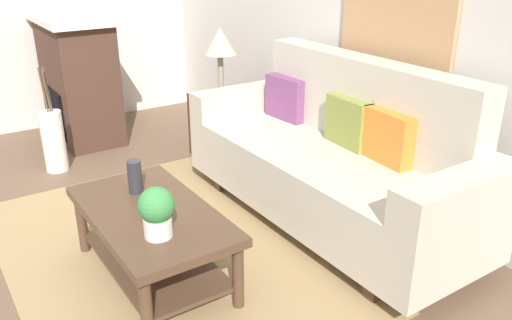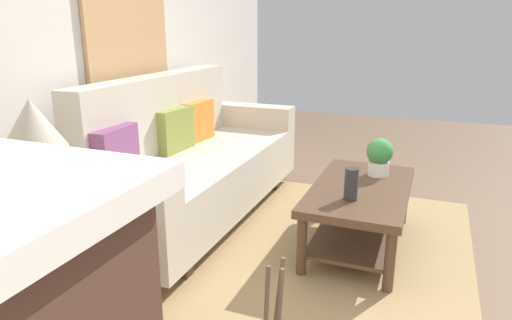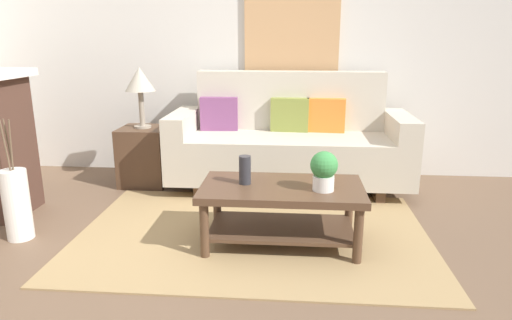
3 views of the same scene
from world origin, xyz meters
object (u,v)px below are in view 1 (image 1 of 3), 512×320
object	(u,v)px
throw_pillow_olive	(349,122)
side_table	(222,126)
floor_vase	(54,141)
tabletop_vase	(135,177)
fireplace	(79,78)
throw_pillow_orange	(388,137)
table_lamp	(220,44)
coffee_table	(152,229)
potted_plant_tabletop	(157,211)
throw_pillow_plum	(286,98)
couch	(333,161)

from	to	relation	value
throw_pillow_olive	side_table	bearing A→B (deg)	-173.80
side_table	floor_vase	xyz separation A→B (m)	(-0.50, -1.31, -0.03)
tabletop_vase	fireplace	bearing A→B (deg)	170.92
throw_pillow_orange	table_lamp	world-z (taller)	table_lamp
throw_pillow_orange	fireplace	distance (m)	3.08
coffee_table	tabletop_vase	size ratio (longest dim) A/B	5.63
coffee_table	potted_plant_tabletop	size ratio (longest dim) A/B	4.20
throw_pillow_plum	tabletop_vase	bearing A→B (deg)	-73.91
coffee_table	floor_vase	distance (m)	1.87
table_lamp	fireplace	size ratio (longest dim) A/B	0.49
tabletop_vase	table_lamp	bearing A→B (deg)	132.23
throw_pillow_olive	tabletop_vase	distance (m)	1.42
tabletop_vase	potted_plant_tabletop	world-z (taller)	potted_plant_tabletop
throw_pillow_orange	fireplace	bearing A→B (deg)	-160.69
throw_pillow_olive	fireplace	xyz separation A→B (m)	(-2.56, -1.02, -0.09)
throw_pillow_olive	floor_vase	size ratio (longest dim) A/B	0.71
potted_plant_tabletop	floor_vase	xyz separation A→B (m)	(-2.14, 0.02, -0.32)
throw_pillow_plum	fireplace	world-z (taller)	fireplace
table_lamp	floor_vase	bearing A→B (deg)	-111.08
throw_pillow_plum	side_table	bearing A→B (deg)	-168.00
throw_pillow_orange	fireplace	xyz separation A→B (m)	(-2.90, -1.02, -0.09)
throw_pillow_plum	throw_pillow_olive	bearing A→B (deg)	0.00
throw_pillow_orange	coffee_table	distance (m)	1.50
throw_pillow_plum	side_table	xyz separation A→B (m)	(-0.72, -0.15, -0.40)
throw_pillow_orange	coffee_table	bearing A→B (deg)	-104.97
fireplace	floor_vase	xyz separation A→B (m)	(0.65, -0.44, -0.33)
table_lamp	tabletop_vase	bearing A→B (deg)	-47.77
tabletop_vase	throw_pillow_olive	bearing A→B (deg)	78.27
fireplace	tabletop_vase	bearing A→B (deg)	-9.08
side_table	throw_pillow_olive	bearing A→B (deg)	6.20
throw_pillow_olive	floor_vase	xyz separation A→B (m)	(-1.90, -1.46, -0.43)
couch	potted_plant_tabletop	world-z (taller)	couch
couch	throw_pillow_plum	bearing A→B (deg)	169.58
tabletop_vase	floor_vase	bearing A→B (deg)	-177.17
potted_plant_tabletop	throw_pillow_olive	bearing A→B (deg)	99.22
throw_pillow_olive	coffee_table	xyz separation A→B (m)	(-0.03, -1.40, -0.37)
throw_pillow_plum	tabletop_vase	xyz separation A→B (m)	(0.40, -1.38, -0.15)
couch	side_table	xyz separation A→B (m)	(-1.40, -0.03, -0.15)
couch	fireplace	distance (m)	2.71
couch	potted_plant_tabletop	size ratio (longest dim) A/B	8.40
potted_plant_tabletop	side_table	bearing A→B (deg)	141.11
tabletop_vase	fireplace	world-z (taller)	fireplace
fireplace	throw_pillow_plum	bearing A→B (deg)	28.46
couch	floor_vase	world-z (taller)	couch
tabletop_vase	side_table	size ratio (longest dim) A/B	0.35
couch	throw_pillow_olive	size ratio (longest dim) A/B	6.11
side_table	tabletop_vase	bearing A→B (deg)	-47.77
potted_plant_tabletop	floor_vase	world-z (taller)	potted_plant_tabletop
throw_pillow_plum	fireplace	distance (m)	2.13
couch	throw_pillow_plum	xyz separation A→B (m)	(-0.68, 0.13, 0.25)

